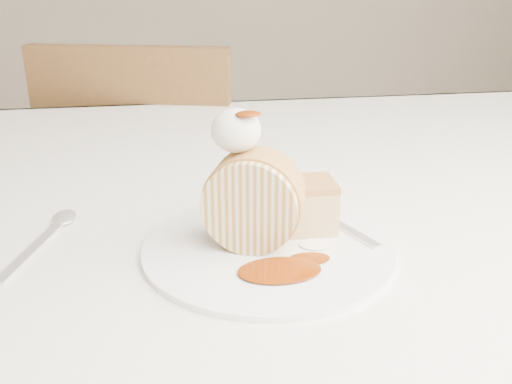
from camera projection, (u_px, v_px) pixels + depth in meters
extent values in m
cube|color=white|center=(218.00, 194.00, 0.73)|extent=(1.40, 0.90, 0.04)
cube|color=white|center=(198.00, 169.00, 1.18)|extent=(1.40, 0.01, 0.28)
cylinder|color=brown|center=(476.00, 271.00, 1.30)|extent=(0.06, 0.06, 0.71)
cube|color=brown|center=(164.00, 217.00, 1.43)|extent=(0.50, 0.50, 0.04)
cube|color=brown|center=(134.00, 151.00, 1.18)|extent=(0.40, 0.15, 0.42)
cylinder|color=brown|center=(243.00, 264.00, 1.66)|extent=(0.03, 0.03, 0.40)
cylinder|color=brown|center=(127.00, 257.00, 1.69)|extent=(0.03, 0.03, 0.40)
cylinder|color=brown|center=(222.00, 335.00, 1.33)|extent=(0.03, 0.03, 0.40)
cylinder|color=brown|center=(80.00, 325.00, 1.37)|extent=(0.03, 0.03, 0.40)
cylinder|color=white|center=(268.00, 248.00, 0.54)|extent=(0.24, 0.24, 0.01)
cylinder|color=beige|center=(253.00, 201.00, 0.53)|extent=(0.10, 0.08, 0.09)
cube|color=#BD7F47|center=(307.00, 208.00, 0.57)|extent=(0.05, 0.05, 0.04)
ellipsoid|color=white|center=(236.00, 130.00, 0.51)|extent=(0.05, 0.05, 0.04)
ellipsoid|color=#6E2604|center=(248.00, 108.00, 0.50)|extent=(0.02, 0.02, 0.01)
cube|color=silver|center=(344.00, 228.00, 0.57)|extent=(0.07, 0.14, 0.00)
cube|color=silver|center=(30.00, 252.00, 0.54)|extent=(0.06, 0.14, 0.00)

